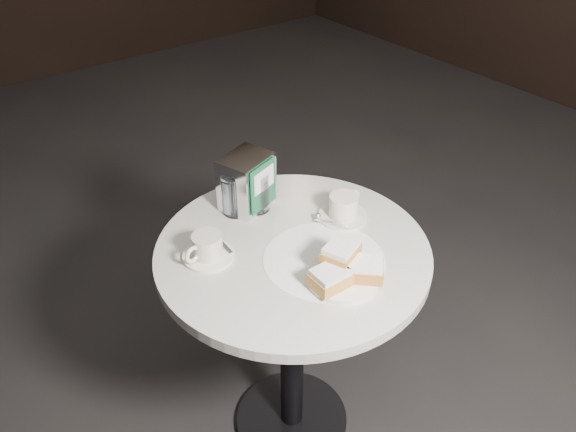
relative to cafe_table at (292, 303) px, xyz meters
The scene contains 9 objects.
ground 0.55m from the cafe_table, ahead, with size 7.00×7.00×0.00m, color black.
cafe_table is the anchor object (origin of this frame).
sugar_spill 0.22m from the cafe_table, 70.06° to the right, with size 0.30×0.30×0.00m, color white.
beignet_plate 0.29m from the cafe_table, 83.66° to the right, with size 0.22×0.22×0.09m.
coffee_cup_left 0.31m from the cafe_table, 153.63° to the left, with size 0.15×0.15×0.07m.
coffee_cup_right 0.30m from the cafe_table, ahead, with size 0.16×0.16×0.07m.
water_glass_left 0.34m from the cafe_table, 97.51° to the left, with size 0.08×0.08×0.12m.
water_glass_right 0.32m from the cafe_table, 82.98° to the left, with size 0.09×0.09×0.12m.
napkin_dispenser 0.35m from the cafe_table, 86.54° to the left, with size 0.16×0.14×0.16m.
Camera 1 is at (-0.68, -0.87, 1.64)m, focal length 35.00 mm.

